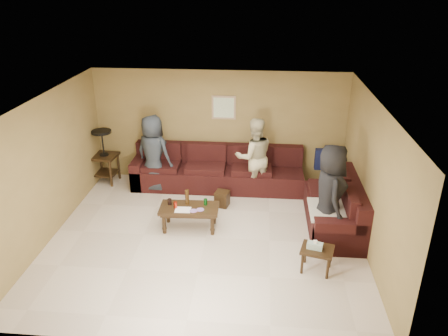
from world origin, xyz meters
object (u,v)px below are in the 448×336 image
at_px(side_table_right, 317,251).
at_px(person_right, 330,194).
at_px(person_left, 154,153).
at_px(sectional_sofa, 254,186).
at_px(coffee_table, 189,210).
at_px(person_middle, 254,157).
at_px(waste_bin, 222,199).
at_px(end_table_left, 104,155).

xyz_separation_m(side_table_right, person_right, (0.28, 0.97, 0.53)).
xyz_separation_m(person_left, person_right, (3.48, -1.66, 0.05)).
xyz_separation_m(sectional_sofa, coffee_table, (-1.16, -1.22, 0.05)).
xyz_separation_m(sectional_sofa, person_middle, (-0.02, 0.32, 0.51)).
xyz_separation_m(waste_bin, person_left, (-1.53, 0.64, 0.68)).
distance_m(end_table_left, person_right, 5.06).
relative_size(coffee_table, end_table_left, 0.89).
bearing_deg(coffee_table, side_table_right, -26.12).
height_order(end_table_left, side_table_right, end_table_left).
bearing_deg(side_table_right, person_right, 73.97).
xyz_separation_m(side_table_right, person_left, (-3.20, 2.63, 0.48)).
bearing_deg(side_table_right, waste_bin, 130.12).
relative_size(coffee_table, person_middle, 0.65).
height_order(side_table_right, person_right, person_right).
relative_size(end_table_left, person_right, 0.69).
relative_size(end_table_left, person_middle, 0.73).
height_order(side_table_right, person_middle, person_middle).
relative_size(coffee_table, waste_bin, 3.44).
bearing_deg(person_right, coffee_table, 81.80).
bearing_deg(side_table_right, sectional_sofa, 114.32).
xyz_separation_m(person_middle, person_right, (1.34, -1.65, 0.05)).
relative_size(coffee_table, side_table_right, 1.88).
bearing_deg(person_right, person_left, 58.81).
distance_m(sectional_sofa, person_left, 2.24).
xyz_separation_m(end_table_left, waste_bin, (2.72, -0.90, -0.48)).
bearing_deg(waste_bin, sectional_sofa, 26.24).
relative_size(person_middle, person_right, 0.94).
height_order(sectional_sofa, person_middle, person_middle).
bearing_deg(waste_bin, person_middle, 45.93).
relative_size(sectional_sofa, person_right, 2.62).
bearing_deg(end_table_left, side_table_right, -33.33).
relative_size(side_table_right, person_middle, 0.34).
xyz_separation_m(coffee_table, side_table_right, (2.20, -1.08, -0.02)).
bearing_deg(waste_bin, side_table_right, -49.88).
relative_size(waste_bin, person_left, 0.19).
relative_size(person_left, person_right, 0.94).
bearing_deg(coffee_table, end_table_left, 140.47).
relative_size(person_left, person_middle, 1.00).
xyz_separation_m(sectional_sofa, waste_bin, (-0.63, -0.31, -0.17)).
xyz_separation_m(coffee_table, person_right, (2.47, -0.11, 0.51)).
bearing_deg(person_middle, person_left, -15.69).
bearing_deg(person_middle, side_table_right, 96.35).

